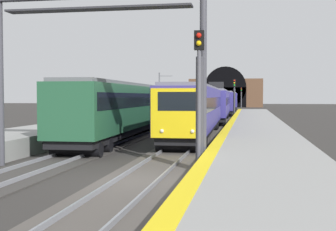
% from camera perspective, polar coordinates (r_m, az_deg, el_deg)
% --- Properties ---
extents(ground_plane, '(320.00, 320.00, 0.00)m').
position_cam_1_polar(ground_plane, '(15.96, -3.65, -8.41)').
color(ground_plane, '#302D2B').
extents(platform_right, '(112.00, 4.28, 0.97)m').
position_cam_1_polar(platform_right, '(15.44, 12.14, -7.00)').
color(platform_right, gray).
rests_on(platform_right, ground_plane).
extents(platform_right_edge_strip, '(112.00, 0.50, 0.01)m').
position_cam_1_polar(platform_right_edge_strip, '(15.42, 5.10, -5.13)').
color(platform_right_edge_strip, yellow).
rests_on(platform_right_edge_strip, platform_right).
extents(track_main_line, '(160.00, 2.88, 0.21)m').
position_cam_1_polar(track_main_line, '(15.96, -3.65, -8.26)').
color(track_main_line, '#4C4742').
rests_on(track_main_line, ground_plane).
extents(track_adjacent_line, '(160.00, 2.95, 0.21)m').
position_cam_1_polar(track_adjacent_line, '(17.73, -19.18, -7.31)').
color(track_adjacent_line, '#383533').
rests_on(track_adjacent_line, ground_plane).
extents(train_main_approaching, '(81.73, 3.26, 4.63)m').
position_cam_1_polar(train_main_approaching, '(63.25, 6.76, 1.66)').
color(train_main_approaching, navy).
rests_on(train_main_approaching, ground_plane).
extents(train_adjacent_platform, '(61.13, 3.34, 3.89)m').
position_cam_1_polar(train_adjacent_platform, '(50.94, 0.44, 1.59)').
color(train_adjacent_platform, '#235638').
rests_on(train_adjacent_platform, ground_plane).
extents(railway_signal_near, '(0.39, 0.38, 5.54)m').
position_cam_1_polar(railway_signal_near, '(17.58, 3.94, 3.16)').
color(railway_signal_near, '#4C4C54').
rests_on(railway_signal_near, ground_plane).
extents(railway_signal_mid, '(0.39, 0.38, 5.25)m').
position_cam_1_polar(railway_signal_mid, '(60.87, 8.37, 2.61)').
color(railway_signal_mid, '#38383D').
rests_on(railway_signal_mid, ground_plane).
extents(railway_signal_far, '(0.39, 0.38, 5.22)m').
position_cam_1_polar(railway_signal_far, '(117.23, 9.23, 2.53)').
color(railway_signal_far, '#4C4C54').
rests_on(railway_signal_far, ground_plane).
extents(overhead_signal_gantry, '(0.70, 9.04, 7.39)m').
position_cam_1_polar(overhead_signal_gantry, '(19.11, -8.93, 10.21)').
color(overhead_signal_gantry, '#3F3F47').
rests_on(overhead_signal_gantry, ground_plane).
extents(tunnel_portal, '(3.01, 19.72, 11.04)m').
position_cam_1_polar(tunnel_portal, '(122.60, 7.27, 2.85)').
color(tunnel_portal, brown).
rests_on(tunnel_portal, ground_plane).
extents(catenary_mast_near, '(0.22, 2.43, 7.10)m').
position_cam_1_polar(catenary_mast_near, '(79.16, -1.06, 2.96)').
color(catenary_mast_near, '#595B60').
rests_on(catenary_mast_near, ground_plane).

